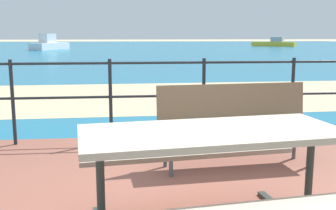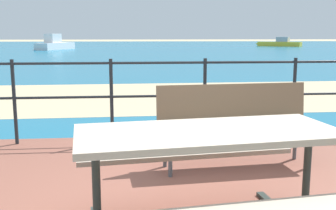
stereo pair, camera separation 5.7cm
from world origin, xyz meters
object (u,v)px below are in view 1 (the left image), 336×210
object	(u,v)px
park_bench	(235,117)
boat_far	(50,44)
boat_near	(274,43)
picnic_table	(212,159)

from	to	relation	value
park_bench	boat_far	bearing A→B (deg)	98.05
park_bench	boat_near	xyz separation A→B (m)	(17.27, 44.16, -0.19)
picnic_table	boat_near	xyz separation A→B (m)	(17.86, 45.73, -0.25)
park_bench	boat_near	size ratio (longest dim) A/B	0.32
park_bench	boat_near	distance (m)	47.42
park_bench	boat_far	size ratio (longest dim) A/B	0.30
picnic_table	boat_near	size ratio (longest dim) A/B	0.35
boat_near	park_bench	bearing A→B (deg)	105.73
picnic_table	park_bench	size ratio (longest dim) A/B	1.09
park_bench	boat_near	world-z (taller)	boat_near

